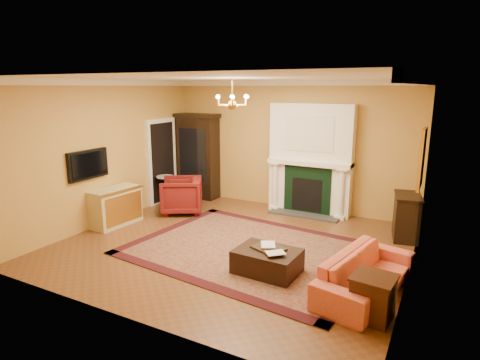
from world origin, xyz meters
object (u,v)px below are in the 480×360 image
Objects in this scene: china_cabinet at (198,158)px; wingback_armchair at (181,194)px; commode at (115,207)px; end_table at (373,298)px; pedestal_table at (166,188)px; leather_ottoman at (267,261)px; console_table at (406,218)px; coral_sofa at (367,268)px.

china_cabinet is 2.31× the size of wingback_armchair.
commode is (-0.73, -1.34, -0.06)m from wingback_armchair.
china_cabinet reaches higher than end_table.
wingback_armchair reaches higher than pedestal_table.
leather_ottoman is (3.72, -2.21, -0.23)m from pedestal_table.
china_cabinet is at bearing 162.68° from console_table.
pedestal_table is at bearing 152.95° from end_table.
coral_sofa is 2.01× the size of leather_ottoman.
wingback_armchair is at bearing -72.64° from china_cabinet.
pedestal_table is 5.48m from console_table.
end_table is at bearing -101.06° from console_table.
wingback_armchair reaches higher than leather_ottoman.
wingback_armchair reaches higher than commode.
pedestal_table is at bearing 173.89° from console_table.
china_cabinet is at bearing 143.45° from end_table.
console_table is (5.18, -0.67, -0.63)m from china_cabinet.
pedestal_table is 4.33m from leather_ottoman.
commode is at bearing 173.98° from leather_ottoman.
china_cabinet reaches higher than commode.
coral_sofa is (5.25, -0.50, -0.01)m from commode.
pedestal_table is at bearing 151.97° from leather_ottoman.
coral_sofa is (4.92, -3.17, -0.67)m from china_cabinet.
leather_ottoman is (-1.75, -2.58, -0.22)m from console_table.
end_table is 3.13m from console_table.
leather_ottoman is at bearing 104.75° from coral_sofa.
commode reaches higher than coral_sofa.
end_table reaches higher than leather_ottoman.
console_table is at bearing -6.90° from china_cabinet.
commode is at bearing -170.01° from console_table.
china_cabinet is 1.24m from pedestal_table.
leather_ottoman is at bearing 161.98° from end_table.
console_table reaches higher than leather_ottoman.
coral_sofa is at bearing -0.88° from commode.
end_table is at bearing -36.09° from china_cabinet.
pedestal_table is (-0.28, -1.04, -0.62)m from china_cabinet.
coral_sofa is at bearing -105.90° from console_table.
china_cabinet is at bearing 87.51° from commode.
console_table is 3.12m from leather_ottoman.
end_table is 0.56× the size of leather_ottoman.
console_table reaches higher than end_table.
commode is 5.86m from console_table.
wingback_armchair is at bearing 150.38° from leather_ottoman.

